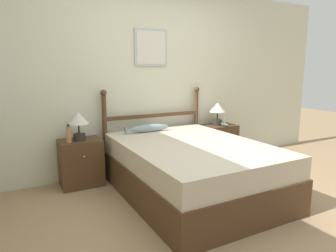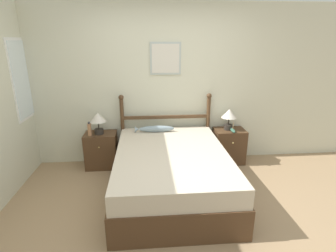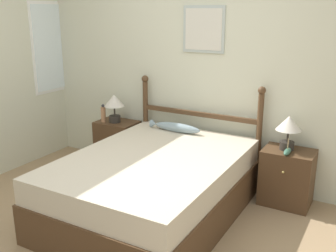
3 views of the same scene
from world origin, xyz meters
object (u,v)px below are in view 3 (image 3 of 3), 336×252
nightstand_right (287,177)px  fish_pillow (175,127)px  nightstand_left (118,144)px  table_lamp_right (289,127)px  bed (153,186)px  bottle (103,114)px  model_boat (287,151)px  table_lamp_left (114,103)px

nightstand_right → fish_pillow: size_ratio=0.93×
nightstand_left → table_lamp_right: bearing=0.4°
bed → table_lamp_right: table_lamp_right is taller
bed → nightstand_right: (1.06, 0.86, -0.01)m
bed → table_lamp_right: 1.45m
nightstand_left → bottle: size_ratio=2.57×
nightstand_left → table_lamp_right: table_lamp_right is taller
bottle → model_boat: bearing=-0.8°
bed → table_lamp_right: size_ratio=5.85×
bottle → model_boat: bottle is taller
nightstand_left → model_boat: model_boat is taller
nightstand_left → table_lamp_left: 0.53m
nightstand_left → bottle: bearing=-148.6°
bed → table_lamp_right: (1.03, 0.88, 0.52)m
nightstand_left → table_lamp_left: bearing=-107.6°
nightstand_left → table_lamp_right: 2.15m
nightstand_left → nightstand_right: (2.11, 0.00, 0.00)m
table_lamp_right → model_boat: 0.25m
nightstand_left → table_lamp_left: table_lamp_left is taller
bed → nightstand_left: bearing=140.8°
bed → table_lamp_left: bearing=141.9°
table_lamp_left → nightstand_right: bearing=0.7°
model_boat → table_lamp_right: bearing=105.6°
nightstand_left → table_lamp_left: (-0.01, -0.03, 0.53)m
model_boat → nightstand_left: bearing=176.9°
model_boat → bottle: bearing=179.2°
nightstand_right → fish_pillow: (-1.25, -0.08, 0.36)m
table_lamp_left → fish_pillow: (0.88, -0.05, -0.16)m
table_lamp_left → table_lamp_right: bearing=1.1°
bed → bottle: 1.48m
table_lamp_left → fish_pillow: table_lamp_left is taller
model_boat → fish_pillow: (-1.25, 0.04, 0.05)m
bed → nightstand_left: 1.36m
nightstand_right → model_boat: 0.34m
table_lamp_right → model_boat: bearing=-74.4°
bottle → nightstand_left: bearing=31.4°
nightstand_left → fish_pillow: size_ratio=0.93×
fish_pillow → model_boat: bearing=-1.8°
table_lamp_left → bottle: (-0.13, -0.06, -0.13)m
fish_pillow → table_lamp_right: bearing=4.4°
bed → nightstand_right: bed is taller
nightstand_left → model_boat: 2.15m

